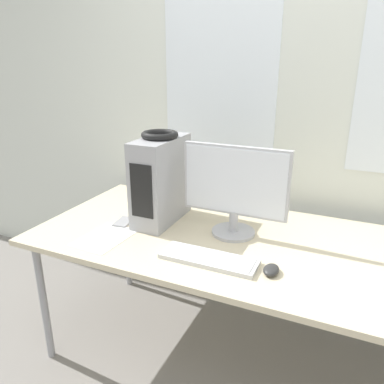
{
  "coord_description": "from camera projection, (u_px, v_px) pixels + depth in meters",
  "views": [
    {
      "loc": [
        0.26,
        -1.12,
        1.57
      ],
      "look_at": [
        -0.47,
        0.47,
        0.95
      ],
      "focal_mm": 35.0,
      "sensor_mm": 36.0,
      "label": 1
    }
  ],
  "objects": [
    {
      "name": "monitor_main",
      "position": [
        235.0,
        188.0,
        1.81
      ],
      "size": [
        0.52,
        0.22,
        0.45
      ],
      "color": "#B7B7BC",
      "rests_on": "desk"
    },
    {
      "name": "wall_back",
      "position": [
        314.0,
        101.0,
        2.06
      ],
      "size": [
        8.0,
        0.07,
        2.7
      ],
      "color": "silver",
      "rests_on": "ground_plane"
    },
    {
      "name": "keyboard",
      "position": [
        209.0,
        259.0,
        1.63
      ],
      "size": [
        0.43,
        0.15,
        0.02
      ],
      "color": "silver",
      "rests_on": "desk"
    },
    {
      "name": "mouse",
      "position": [
        271.0,
        270.0,
        1.53
      ],
      "size": [
        0.06,
        0.09,
        0.03
      ],
      "color": "#2D2D2D",
      "rests_on": "desk"
    },
    {
      "name": "cell_phone",
      "position": [
        124.0,
        222.0,
        2.01
      ],
      "size": [
        0.09,
        0.14,
        0.01
      ],
      "rotation": [
        0.0,
        0.0,
        0.14
      ],
      "color": "#99999E",
      "rests_on": "desk"
    },
    {
      "name": "pc_tower",
      "position": [
        161.0,
        180.0,
        1.98
      ],
      "size": [
        0.17,
        0.39,
        0.45
      ],
      "color": "#9E9EA3",
      "rests_on": "desk"
    },
    {
      "name": "paper_sheet_left",
      "position": [
        105.0,
        237.0,
        1.85
      ],
      "size": [
        0.22,
        0.31,
        0.0
      ],
      "rotation": [
        0.0,
        0.0,
        -0.05
      ],
      "color": "white",
      "rests_on": "desk"
    },
    {
      "name": "headphones",
      "position": [
        160.0,
        135.0,
        1.9
      ],
      "size": [
        0.19,
        0.19,
        0.03
      ],
      "color": "black",
      "rests_on": "pc_tower"
    },
    {
      "name": "desk",
      "position": [
        282.0,
        255.0,
        1.76
      ],
      "size": [
        2.47,
        0.95,
        0.74
      ],
      "color": "beige",
      "rests_on": "ground_plane"
    }
  ]
}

